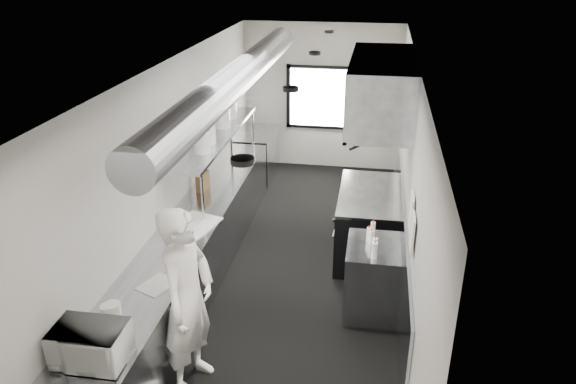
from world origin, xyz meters
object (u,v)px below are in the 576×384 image
at_px(cutting_board, 194,225).
at_px(plate_stack_b, 206,132).
at_px(prep_counter, 193,254).
at_px(small_plate, 175,261).
at_px(bottle_station, 373,279).
at_px(plate_stack_a, 202,143).
at_px(line_cook, 188,301).
at_px(squeeze_bottle_d, 369,234).
at_px(deli_tub_a, 113,309).
at_px(deli_tub_b, 108,310).
at_px(plate_stack_c, 223,117).
at_px(pass_shelf, 218,137).
at_px(range, 367,223).
at_px(exhaust_hood, 381,90).
at_px(plate_stack_d, 230,108).
at_px(squeeze_bottle_c, 371,237).
at_px(knife_block, 203,181).
at_px(squeeze_bottle_e, 373,229).
at_px(microwave, 90,344).
at_px(far_work_table, 255,155).
at_px(squeeze_bottle_a, 375,250).
at_px(squeeze_bottle_b, 375,245).

bearing_deg(cutting_board, plate_stack_b, 97.04).
bearing_deg(prep_counter, small_plate, -82.04).
bearing_deg(bottle_station, plate_stack_a, 158.00).
relative_size(line_cook, squeeze_bottle_d, 11.92).
bearing_deg(deli_tub_a, deli_tub_b, -152.42).
height_order(prep_counter, cutting_board, cutting_board).
bearing_deg(plate_stack_c, pass_shelf, -88.04).
xyz_separation_m(range, small_plate, (-2.06, -2.09, 0.44)).
bearing_deg(plate_stack_b, plate_stack_c, 87.91).
distance_m(exhaust_hood, plate_stack_d, 2.66).
bearing_deg(squeeze_bottle_d, squeeze_bottle_c, -72.52).
relative_size(knife_block, plate_stack_a, 1.04).
bearing_deg(plate_stack_d, squeeze_bottle_e, -44.24).
distance_m(prep_counter, microwave, 2.58).
height_order(deli_tub_a, cutting_board, deli_tub_a).
xyz_separation_m(bottle_station, plate_stack_d, (-2.37, 2.53, 1.28)).
distance_m(line_cook, plate_stack_c, 3.64).
bearing_deg(far_work_table, range, -48.81).
relative_size(cutting_board, squeeze_bottle_d, 3.86).
xyz_separation_m(deli_tub_b, squeeze_bottle_a, (2.44, 1.44, 0.05)).
distance_m(far_work_table, plate_stack_d, 1.88).
xyz_separation_m(line_cook, small_plate, (-0.42, 0.78, -0.07)).
height_order(plate_stack_c, squeeze_bottle_c, plate_stack_c).
distance_m(microwave, squeeze_bottle_a, 3.06).
height_order(plate_stack_d, squeeze_bottle_a, plate_stack_d).
distance_m(exhaust_hood, microwave, 4.53).
bearing_deg(line_cook, deli_tub_a, 115.94).
distance_m(deli_tub_a, squeeze_bottle_b, 2.86).
distance_m(knife_block, squeeze_bottle_d, 2.60).
distance_m(exhaust_hood, squeeze_bottle_b, 2.09).
bearing_deg(squeeze_bottle_e, squeeze_bottle_c, -93.98).
distance_m(small_plate, plate_stack_b, 2.17).
bearing_deg(squeeze_bottle_a, exhaust_hood, 91.39).
distance_m(microwave, squeeze_bottle_b, 3.15).
bearing_deg(small_plate, plate_stack_b, 95.84).
xyz_separation_m(pass_shelf, plate_stack_d, (-0.03, 0.83, 0.20)).
relative_size(plate_stack_c, plate_stack_d, 0.96).
distance_m(deli_tub_b, knife_block, 2.91).
bearing_deg(plate_stack_d, small_plate, -86.46).
distance_m(deli_tub_a, small_plate, 1.02).
height_order(small_plate, squeeze_bottle_c, squeeze_bottle_c).
bearing_deg(squeeze_bottle_b, squeeze_bottle_d, 105.07).
xyz_separation_m(pass_shelf, squeeze_bottle_e, (2.30, -1.44, -0.55)).
relative_size(far_work_table, microwave, 2.19).
bearing_deg(range, squeeze_bottle_c, -87.68).
distance_m(deli_tub_b, squeeze_bottle_e, 3.11).
relative_size(bottle_station, squeeze_bottle_a, 4.70).
bearing_deg(squeeze_bottle_e, plate_stack_c, 142.46).
height_order(squeeze_bottle_a, squeeze_bottle_c, squeeze_bottle_a).
distance_m(bottle_station, small_plate, 2.33).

